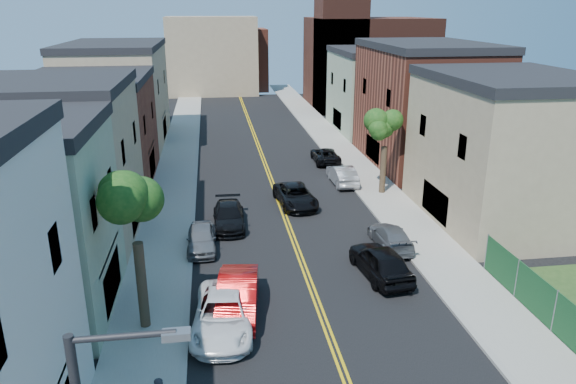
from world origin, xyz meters
name	(u,v)px	position (x,y,z in m)	size (l,w,h in m)	color
sidewalk_left	(176,165)	(-7.90, 40.00, 0.07)	(3.20, 100.00, 0.15)	gray
sidewalk_right	(349,158)	(7.90, 40.00, 0.07)	(3.20, 100.00, 0.15)	gray
curb_left	(196,164)	(-6.15, 40.00, 0.07)	(0.30, 100.00, 0.15)	gray
curb_right	(331,159)	(6.15, 40.00, 0.07)	(0.30, 100.00, 0.15)	gray
bldg_left_tan_near	(53,167)	(-14.00, 25.00, 4.50)	(9.00, 10.00, 9.00)	#998466
bldg_left_brick	(91,134)	(-14.00, 36.00, 4.00)	(9.00, 12.00, 8.00)	brown
bldg_left_tan_far	(118,96)	(-14.00, 50.00, 4.75)	(9.00, 16.00, 9.50)	#998466
bldg_right_tan	(506,154)	(14.00, 24.00, 4.50)	(9.00, 12.00, 9.00)	#998466
bldg_right_brick	(424,108)	(14.00, 38.00, 5.00)	(9.00, 14.00, 10.00)	brown
bldg_right_palegrn	(377,93)	(14.00, 52.00, 4.25)	(9.00, 12.00, 8.50)	gray
church	(362,54)	(16.33, 67.07, 7.24)	(16.20, 14.20, 22.60)	#4C2319
backdrop_left	(212,56)	(-4.00, 82.00, 6.00)	(14.00, 8.00, 12.00)	#998466
backdrop_center	(236,60)	(0.00, 86.00, 5.00)	(10.00, 8.00, 10.00)	brown
tree_left_mid	(133,186)	(-7.88, 14.01, 6.58)	(5.20, 5.20, 9.29)	#3E2C1F
tree_right_far	(386,119)	(7.92, 30.01, 5.76)	(4.40, 4.40, 8.03)	#3E2C1F
red_sedan	(238,296)	(-3.80, 14.72, 0.85)	(1.80, 5.17, 1.70)	#B80C0D
white_pickup	(223,314)	(-4.48, 13.40, 0.78)	(2.57, 5.58, 1.55)	white
grey_car_left	(202,238)	(-5.50, 21.89, 0.71)	(1.67, 4.14, 1.41)	slate
black_car_left	(229,216)	(-3.80, 25.20, 0.71)	(1.99, 4.90, 1.42)	black
grey_car_right	(391,236)	(5.50, 20.73, 0.65)	(1.82, 4.48, 1.30)	#525459
black_car_right	(381,261)	(3.80, 17.25, 0.85)	(2.01, 4.99, 1.70)	black
silver_car_right	(342,175)	(5.50, 32.82, 0.76)	(1.61, 4.61, 1.52)	#A1A3A9
dark_car_right_far	(325,155)	(5.48, 39.26, 0.66)	(2.18, 4.73, 1.31)	black
black_suv_lane	(295,196)	(1.04, 28.49, 0.72)	(2.38, 5.16, 1.43)	black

